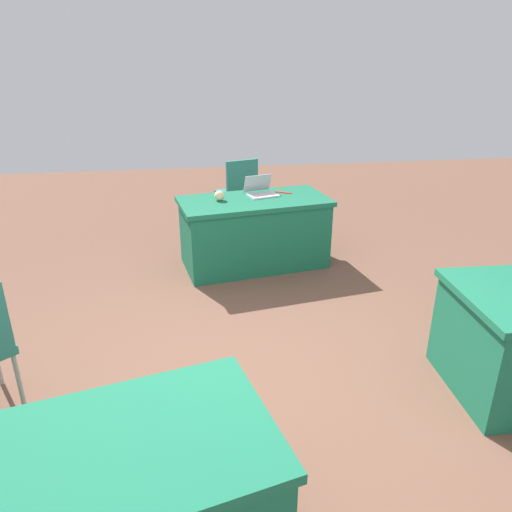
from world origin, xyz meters
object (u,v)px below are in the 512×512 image
(chair_tucked_left, at_px, (238,190))
(laptop_silver, at_px, (261,191))
(yarn_ball, at_px, (219,196))
(scissors_red, at_px, (283,192))
(table_foreground, at_px, (254,232))

(chair_tucked_left, distance_m, laptop_silver, 0.95)
(yarn_ball, xyz_separation_m, scissors_red, (-0.73, -0.21, -0.05))
(chair_tucked_left, xyz_separation_m, scissors_red, (-0.41, 0.86, 0.19))
(table_foreground, relative_size, yarn_ball, 15.82)
(table_foreground, bearing_deg, laptop_silver, -123.40)
(table_foreground, height_order, scissors_red, scissors_red)
(table_foreground, xyz_separation_m, yarn_ball, (0.37, 0.01, 0.43))
(chair_tucked_left, height_order, scissors_red, chair_tucked_left)
(chair_tucked_left, relative_size, scissors_red, 5.44)
(table_foreground, bearing_deg, chair_tucked_left, -87.25)
(scissors_red, bearing_deg, yarn_ball, -133.58)
(table_foreground, height_order, yarn_ball, yarn_ball)
(chair_tucked_left, bearing_deg, yarn_ball, -123.47)
(laptop_silver, height_order, scissors_red, laptop_silver)
(chair_tucked_left, bearing_deg, table_foreground, -104.14)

